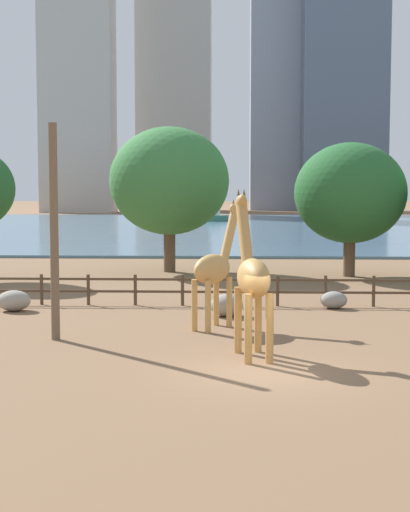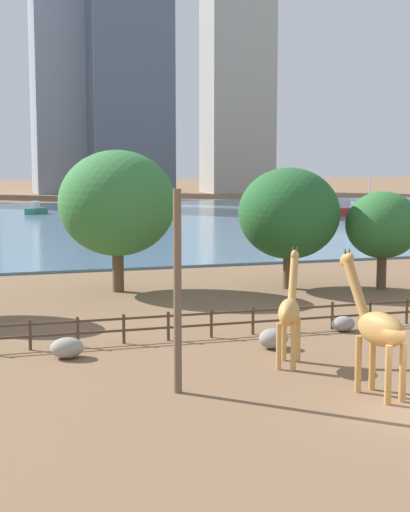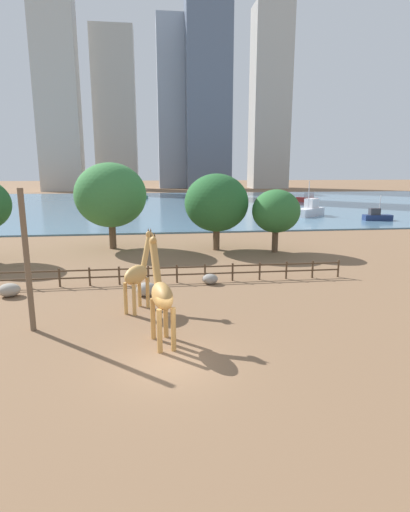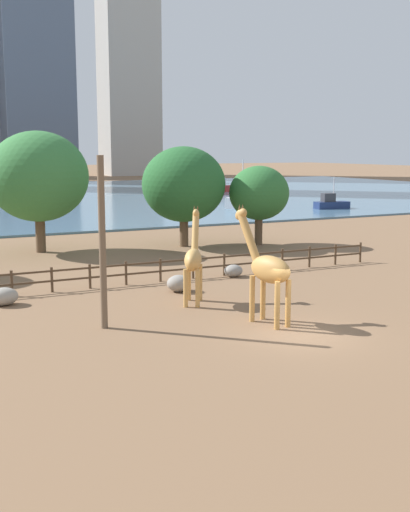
{
  "view_description": "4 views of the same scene",
  "coord_description": "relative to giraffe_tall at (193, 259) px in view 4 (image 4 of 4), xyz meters",
  "views": [
    {
      "loc": [
        -0.72,
        -20.68,
        4.93
      ],
      "look_at": [
        -2.05,
        11.91,
        2.11
      ],
      "focal_mm": 55.0,
      "sensor_mm": 36.0,
      "label": 1
    },
    {
      "loc": [
        -13.44,
        -20.98,
        8.02
      ],
      "look_at": [
        -0.77,
        20.24,
        2.64
      ],
      "focal_mm": 55.0,
      "sensor_mm": 36.0,
      "label": 2
    },
    {
      "loc": [
        -0.5,
        -15.25,
        7.85
      ],
      "look_at": [
        2.93,
        11.5,
        1.99
      ],
      "focal_mm": 28.0,
      "sensor_mm": 36.0,
      "label": 3
    },
    {
      "loc": [
        -14.21,
        -20.3,
        7.24
      ],
      "look_at": [
        -0.28,
        7.89,
        2.0
      ],
      "focal_mm": 45.0,
      "sensor_mm": 36.0,
      "label": 4
    }
  ],
  "objects": [
    {
      "name": "giraffe_tall",
      "position": [
        0.0,
        0.0,
        0.0
      ],
      "size": [
        1.98,
        2.79,
        4.54
      ],
      "rotation": [
        0.0,
        0.0,
        1.03
      ],
      "color": "tan",
      "rests_on": "ground"
    },
    {
      "name": "giraffe_companion",
      "position": [
        1.22,
        -4.61,
        0.21
      ],
      "size": [
        1.27,
        3.49,
        4.91
      ],
      "rotation": [
        0.0,
        0.0,
        1.76
      ],
      "color": "#C18C47",
      "rests_on": "ground"
    },
    {
      "name": "utility_pole",
      "position": [
        -5.13,
        -2.31,
        1.38
      ],
      "size": [
        0.28,
        0.28,
        7.02
      ],
      "primitive_type": "cylinder",
      "color": "brown",
      "rests_on": "ground"
    },
    {
      "name": "boulder_near_fence",
      "position": [
        -8.19,
        3.54,
        -1.71
      ],
      "size": [
        1.35,
        1.12,
        0.84
      ],
      "primitive_type": "ellipsoid",
      "color": "gray",
      "rests_on": "ground"
    },
    {
      "name": "boulder_by_pole",
      "position": [
        0.39,
        2.58,
        -1.7
      ],
      "size": [
        1.26,
        1.15,
        0.86
      ],
      "primitive_type": "ellipsoid",
      "color": "gray",
      "rests_on": "ground"
    },
    {
      "name": "boulder_small",
      "position": [
        4.77,
        4.72,
        -1.77
      ],
      "size": [
        1.1,
        0.94,
        0.71
      ],
      "primitive_type": "ellipsoid",
      "color": "gray",
      "rests_on": "ground"
    },
    {
      "name": "enclosure_fence",
      "position": [
        1.49,
        5.32,
        -1.37
      ],
      "size": [
        26.13,
        0.14,
        1.3
      ],
      "color": "#4C3826",
      "rests_on": "ground"
    },
    {
      "name": "tree_left_large",
      "position": [
        -3.2,
        18.67,
        3.22
      ],
      "size": [
        7.03,
        7.03,
        8.53
      ],
      "color": "brown",
      "rests_on": "ground"
    },
    {
      "name": "tree_center_broad",
      "position": [
        7.08,
        16.66,
        2.53
      ],
      "size": [
        6.23,
        6.23,
        7.47
      ],
      "color": "brown",
      "rests_on": "ground"
    },
    {
      "name": "tree_right_tall",
      "position": [
        12.55,
        14.89,
        1.82
      ],
      "size": [
        4.56,
        4.56,
        6.03
      ],
      "color": "brown",
      "rests_on": "ground"
    },
    {
      "name": "boat_ferry",
      "position": [
        34.97,
        35.33,
        -1.29
      ],
      "size": [
        4.36,
        1.97,
        3.79
      ],
      "rotation": [
        0.0,
        0.0,
        6.17
      ],
      "color": "navy",
      "rests_on": "harbor_water"
    },
    {
      "name": "boat_sailboat",
      "position": [
        37.46,
        70.26,
        -1.13
      ],
      "size": [
        4.26,
        5.59,
        2.35
      ],
      "rotation": [
        0.0,
        0.0,
        2.08
      ],
      "color": "#B22D28",
      "rests_on": "harbor_water"
    },
    {
      "name": "boat_barge",
      "position": [
        26.91,
        42.25,
        -0.95
      ],
      "size": [
        6.51,
        5.94,
        5.85
      ],
      "rotation": [
        0.0,
        0.0,
        3.83
      ],
      "color": "silver",
      "rests_on": "harbor_water"
    },
    {
      "name": "skyline_tower_needle",
      "position": [
        23.6,
        144.6,
        42.22
      ],
      "size": [
        17.67,
        12.86,
        88.7
      ],
      "primitive_type": "cube",
      "color": "slate",
      "rests_on": "ground"
    },
    {
      "name": "skyline_block_left",
      "position": [
        49.83,
        147.55,
        33.66
      ],
      "size": [
        15.07,
        11.89,
        71.57
      ],
      "primitive_type": "cube",
      "color": "#B7B2A8",
      "rests_on": "ground"
    }
  ]
}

